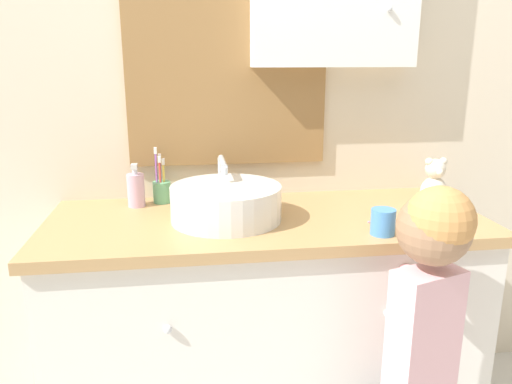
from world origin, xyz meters
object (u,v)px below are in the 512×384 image
Objects in this scene: child_figure at (426,312)px; drinking_cup at (383,222)px; toothbrush_holder at (162,189)px; sink_basin at (226,202)px; teddy_bear at (434,183)px; soap_dispenser at (136,189)px.

child_figure is 0.29m from drinking_cup.
toothbrush_holder is 0.98m from child_figure.
child_figure reaches higher than sink_basin.
teddy_bear is at bearing 42.22° from drinking_cup.
sink_basin is at bearing -175.35° from teddy_bear.
toothbrush_holder is at bearing 146.80° from drinking_cup.
teddy_bear is 2.21× the size of drinking_cup.
child_figure reaches higher than drinking_cup.
drinking_cup is (0.45, -0.20, -0.02)m from sink_basin.
soap_dispenser is at bearing -156.76° from toothbrush_holder.
drinking_cup is (0.66, -0.43, -0.01)m from toothbrush_holder.
drinking_cup is (-0.29, -0.26, -0.04)m from teddy_bear.
child_figure is (0.70, -0.66, -0.19)m from toothbrush_holder.
child_figure is 12.93× the size of drinking_cup.
drinking_cup is at bearing -137.78° from teddy_bear.
sink_basin is at bearing -46.83° from toothbrush_holder.
toothbrush_holder is at bearing 136.95° from child_figure.
soap_dispenser is 0.90× the size of teddy_bear.
drinking_cup is at bearing -24.54° from sink_basin.
soap_dispenser is (-0.09, -0.04, 0.01)m from toothbrush_holder.
sink_basin is 0.49m from drinking_cup.
child_figure is at bearing -117.10° from teddy_bear.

